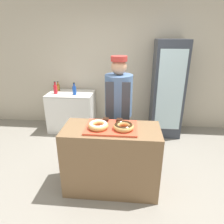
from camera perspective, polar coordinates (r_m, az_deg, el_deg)
name	(u,v)px	position (r m, az deg, el deg)	size (l,w,h in m)	color
ground_plane	(111,186)	(3.00, -0.19, -20.33)	(14.00, 14.00, 0.00)	gray
wall_back	(121,66)	(4.41, 2.49, 12.97)	(8.00, 0.06, 2.70)	#BCB29E
display_counter	(111,159)	(2.72, -0.20, -13.24)	(1.23, 0.56, 0.90)	brown
serving_tray	(111,127)	(2.49, -0.21, -4.45)	(0.64, 0.45, 0.02)	#D84C33
donut_light_glaze	(98,125)	(2.43, -3.95, -3.76)	(0.25, 0.25, 0.07)	tan
donut_chocolate_glaze	(124,126)	(2.41, 3.32, -4.05)	(0.25, 0.25, 0.07)	tan
brownie_back_left	(106,120)	(2.64, -1.82, -2.17)	(0.07, 0.07, 0.03)	black
brownie_back_right	(119,120)	(2.63, 2.14, -2.31)	(0.07, 0.07, 0.03)	black
baker_person	(118,111)	(3.07, 1.84, 0.37)	(0.41, 0.41, 1.71)	#4C4C51
beverage_fridge	(167,90)	(4.17, 15.54, 6.20)	(0.59, 0.60, 1.91)	#333842
chest_freezer	(72,111)	(4.46, -11.37, 0.27)	(0.95, 0.64, 0.83)	white
bottle_amber	(58,87)	(4.54, -15.10, 6.86)	(0.07, 0.07, 0.20)	#99661E
bottle_red	(55,89)	(4.32, -15.87, 6.34)	(0.08, 0.08, 0.26)	red
bottle_blue	(74,90)	(4.15, -10.71, 6.17)	(0.08, 0.08, 0.25)	#1E4CB2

